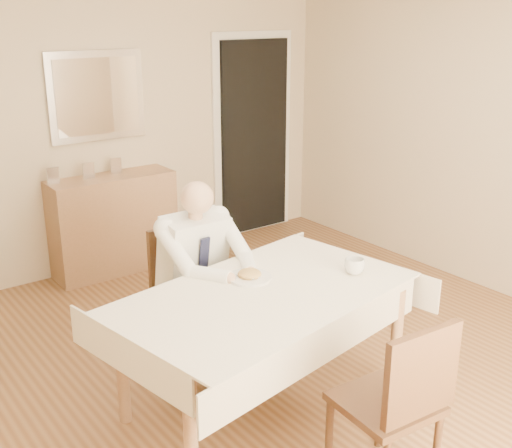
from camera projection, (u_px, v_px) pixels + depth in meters
room at (292, 183)px, 3.73m from camera, size 5.00×5.02×2.60m
doorway at (254, 138)px, 6.57m from camera, size 0.96×0.07×2.10m
mirror at (97, 96)px, 5.46m from camera, size 0.86×0.04×0.76m
dining_table at (264, 305)px, 3.62m from camera, size 1.88×1.29×0.75m
chair_far at (185, 283)px, 4.35m from camera, size 0.41×0.41×0.88m
chair_near at (400, 398)px, 3.02m from camera, size 0.47×0.47×0.92m
seated_man at (207, 269)px, 4.07m from camera, size 0.48×0.72×1.24m
plate at (250, 277)px, 3.77m from camera, size 0.26×0.26×0.02m
food at (250, 274)px, 3.76m from camera, size 0.14×0.14×0.06m
knife at (261, 276)px, 3.74m from camera, size 0.01×0.13×0.01m
fork at (250, 280)px, 3.69m from camera, size 0.01×0.13×0.01m
coffee_mug at (355, 266)px, 3.83m from camera, size 0.15×0.15×0.10m
sideboard at (114, 224)px, 5.70m from camera, size 1.10×0.38×0.88m
photo_frame_left at (53, 176)px, 5.30m from camera, size 0.10×0.02×0.14m
photo_frame_center at (88, 171)px, 5.46m from camera, size 0.10×0.02×0.14m
photo_frame_right at (116, 166)px, 5.63m from camera, size 0.10×0.02×0.14m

